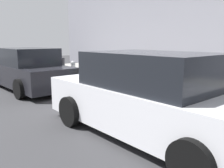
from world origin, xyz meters
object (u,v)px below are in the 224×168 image
object	(u,v)px
suitcase_olive_4	(143,83)
suitcase_silver_9	(93,76)
suitcase_red_6	(119,78)
fire_hydrant	(73,69)
bollard_post	(63,68)
suitcase_maroon_0	(206,97)
suitcase_maroon_7	(109,77)
suitcase_navy_8	(102,76)
suitcase_teal_10	(85,72)
suitcase_silver_2	(174,89)
suitcase_navy_1	(190,91)
parked_car_white_0	(151,97)
parked_car_charcoal_1	(28,70)
suitcase_black_5	(128,81)
suitcase_teal_3	(159,84)

from	to	relation	value
suitcase_olive_4	suitcase_silver_9	world-z (taller)	suitcase_olive_4
suitcase_red_6	suitcase_silver_9	xyz separation A→B (m)	(1.53, 0.04, -0.08)
fire_hydrant	bollard_post	bearing A→B (deg)	13.77
suitcase_maroon_0	suitcase_silver_9	xyz separation A→B (m)	(4.81, -0.08, -0.01)
suitcase_maroon_7	suitcase_navy_8	xyz separation A→B (m)	(0.50, -0.03, -0.02)
suitcase_olive_4	suitcase_teal_10	bearing A→B (deg)	-0.28
suitcase_teal_10	suitcase_maroon_0	bearing A→B (deg)	179.32
suitcase_silver_2	suitcase_maroon_0	bearing A→B (deg)	172.60
suitcase_navy_1	fire_hydrant	world-z (taller)	suitcase_navy_1
suitcase_olive_4	parked_car_white_0	world-z (taller)	parked_car_white_0
suitcase_navy_8	parked_car_charcoal_1	size ratio (longest dim) A/B	0.16
suitcase_maroon_7	bollard_post	size ratio (longest dim) A/B	1.14
suitcase_black_5	fire_hydrant	xyz separation A→B (m)	(3.54, -0.06, 0.05)
suitcase_navy_1	suitcase_teal_10	bearing A→B (deg)	0.19
suitcase_maroon_0	suitcase_black_5	xyz separation A→B (m)	(2.72, -0.01, 0.06)
suitcase_navy_1	suitcase_black_5	distance (m)	2.23
suitcase_navy_8	parked_car_white_0	size ratio (longest dim) A/B	0.16
suitcase_teal_3	fire_hydrant	distance (m)	4.69
suitcase_olive_4	suitcase_maroon_7	bearing A→B (deg)	-1.27
parked_car_white_0	fire_hydrant	bearing A→B (deg)	-18.91
suitcase_teal_10	parked_car_white_0	size ratio (longest dim) A/B	0.24
suitcase_navy_1	bollard_post	world-z (taller)	suitcase_navy_1
fire_hydrant	bollard_post	distance (m)	0.63
fire_hydrant	parked_car_white_0	world-z (taller)	parked_car_white_0
suitcase_navy_1	suitcase_navy_8	xyz separation A→B (m)	(3.78, -0.03, -0.02)
suitcase_olive_4	suitcase_silver_9	size ratio (longest dim) A/B	1.28
suitcase_teal_3	bollard_post	bearing A→B (deg)	2.43
suitcase_silver_2	parked_car_white_0	distance (m)	2.40
suitcase_navy_1	suitcase_olive_4	distance (m)	1.62
suitcase_maroon_7	suitcase_teal_10	bearing A→B (deg)	0.77
parked_car_charcoal_1	parked_car_white_0	bearing A→B (deg)	180.00
suitcase_teal_3	suitcase_red_6	distance (m)	1.71
fire_hydrant	parked_car_charcoal_1	distance (m)	2.14
suitcase_red_6	suitcase_navy_8	distance (m)	1.00
bollard_post	suitcase_teal_10	bearing A→B (deg)	-174.82
suitcase_black_5	suitcase_teal_10	size ratio (longest dim) A/B	0.71
suitcase_navy_1	fire_hydrant	bearing A→B (deg)	0.04
suitcase_silver_2	bollard_post	distance (m)	5.85
suitcase_maroon_7	bollard_post	bearing A→B (deg)	2.94
suitcase_silver_2	suitcase_black_5	size ratio (longest dim) A/B	1.13
bollard_post	parked_car_white_0	world-z (taller)	parked_car_white_0
suitcase_black_5	suitcase_maroon_7	xyz separation A→B (m)	(1.06, -0.07, -0.01)
suitcase_maroon_0	suitcase_black_5	bearing A→B (deg)	-0.26
suitcase_navy_1	suitcase_navy_8	world-z (taller)	suitcase_navy_1
bollard_post	suitcase_navy_8	bearing A→B (deg)	-175.89
suitcase_silver_2	suitcase_teal_10	size ratio (longest dim) A/B	0.80
parked_car_white_0	suitcase_teal_10	bearing A→B (deg)	-21.77
suitcase_teal_10	suitcase_olive_4	bearing A→B (deg)	179.72
suitcase_black_5	parked_car_white_0	xyz separation A→B (m)	(-2.66, 2.06, 0.24)
suitcase_silver_9	fire_hydrant	distance (m)	1.45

